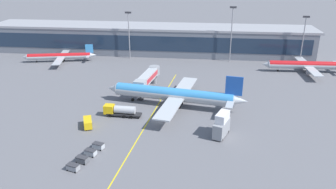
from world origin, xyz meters
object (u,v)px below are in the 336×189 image
crew_van (88,122)px  commuter_jet_near (305,65)px  baggage_cart_3 (98,146)px  fuel_tanker (120,111)px  catering_lift (222,125)px  baggage_cart_1 (82,159)px  commuter_jet_far (60,56)px  baggage_cart_0 (73,167)px  main_airliner (174,94)px  baggage_cart_2 (91,152)px

crew_van → commuter_jet_near: commuter_jet_near is taller
baggage_cart_3 → fuel_tanker: bearing=87.9°
fuel_tanker → catering_lift: size_ratio=1.50×
baggage_cart_1 → commuter_jet_far: (-38.45, 76.79, 1.74)m
baggage_cart_1 → commuter_jet_near: 99.31m
baggage_cart_3 → baggage_cart_0: bearing=-105.8°
fuel_tanker → commuter_jet_near: bearing=37.7°
main_airliner → catering_lift: 22.34m
fuel_tanker → baggage_cart_0: (-3.28, -27.57, -0.96)m
fuel_tanker → baggage_cart_0: bearing=-96.8°
commuter_jet_far → commuter_jet_near: commuter_jet_near is taller
main_airliner → baggage_cart_0: size_ratio=14.90×
fuel_tanker → baggage_cart_3: 18.37m
fuel_tanker → baggage_cart_2: (-1.54, -21.41, -0.96)m
main_airliner → baggage_cart_1: size_ratio=14.90×
crew_van → baggage_cart_0: size_ratio=1.83×
fuel_tanker → baggage_cart_2: 21.49m
fuel_tanker → catering_lift: bearing=-16.4°
baggage_cart_1 → baggage_cart_2: same height
baggage_cart_3 → commuter_jet_far: size_ratio=0.09×
baggage_cart_0 → commuter_jet_near: bearing=48.9°
baggage_cart_0 → baggage_cart_1: same height
crew_van → baggage_cart_3: 12.52m
crew_van → commuter_jet_near: size_ratio=0.16×
baggage_cart_3 → crew_van: bearing=120.5°
baggage_cart_1 → baggage_cart_3: size_ratio=1.00×
fuel_tanker → baggage_cart_3: size_ratio=3.67×
main_airliner → commuter_jet_far: main_airliner is taller
catering_lift → commuter_jet_near: (35.32, 57.80, -0.12)m
catering_lift → baggage_cart_0: bearing=-149.0°
commuter_jet_near → fuel_tanker: bearing=-142.3°
crew_van → commuter_jet_far: 68.78m
baggage_cart_2 → fuel_tanker: bearing=85.9°
crew_van → baggage_cart_0: bearing=-79.4°
baggage_cart_2 → commuter_jet_far: bearing=118.1°
baggage_cart_3 → commuter_jet_near: bearing=46.4°
main_airliner → fuel_tanker: 17.40m
catering_lift → baggage_cart_0: size_ratio=2.44×
main_airliner → baggage_cart_2: main_airliner is taller
catering_lift → commuter_jet_far: (-69.46, 60.70, -0.54)m
fuel_tanker → baggage_cart_1: (-2.41, -24.49, -0.96)m
baggage_cart_1 → commuter_jet_near: commuter_jet_near is taller
baggage_cart_2 → baggage_cart_0: bearing=-105.8°
baggage_cart_2 → commuter_jet_near: commuter_jet_near is taller
main_airliner → baggage_cart_0: 40.93m
commuter_jet_far → commuter_jet_near: 104.82m
crew_van → commuter_jet_far: commuter_jet_far is taller
crew_van → commuter_jet_far: (-33.85, 59.86, 1.21)m
commuter_jet_near → baggage_cart_3: bearing=-133.6°
main_airliner → baggage_cart_1: (-17.10, -33.57, -3.04)m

